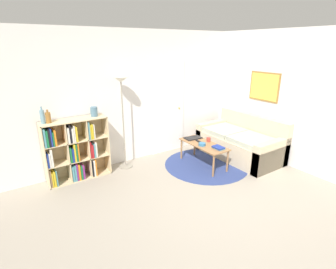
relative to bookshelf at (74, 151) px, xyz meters
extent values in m
plane|color=gray|center=(1.49, -2.33, -0.54)|extent=(14.00, 14.00, 0.00)
cube|color=silver|center=(1.49, 0.21, 0.76)|extent=(7.41, 0.05, 2.60)
cube|color=white|center=(2.11, 0.18, 0.46)|extent=(0.82, 0.02, 2.01)
sphere|color=tan|center=(2.40, 0.15, 0.42)|extent=(0.04, 0.04, 0.04)
cube|color=silver|center=(3.71, -1.07, 0.76)|extent=(0.05, 5.51, 2.60)
cube|color=olive|center=(3.68, -1.06, 0.94)|extent=(0.02, 0.70, 0.59)
cube|color=yellow|center=(3.67, -1.06, 0.94)|extent=(0.01, 0.64, 0.53)
cylinder|color=navy|center=(2.33, -0.88, -0.54)|extent=(1.67, 1.67, 0.01)
cube|color=beige|center=(-0.49, 0.00, 0.01)|extent=(0.02, 0.34, 1.10)
cube|color=beige|center=(0.59, 0.00, 0.01)|extent=(0.02, 0.34, 1.10)
cube|color=beige|center=(0.05, 0.00, 0.55)|extent=(1.10, 0.34, 0.02)
cube|color=beige|center=(0.05, 0.00, -0.53)|extent=(1.10, 0.34, 0.02)
cube|color=beige|center=(0.05, 0.16, 0.01)|extent=(1.10, 0.02, 1.10)
cube|color=beige|center=(-0.12, 0.00, 0.01)|extent=(0.02, 0.32, 1.07)
cube|color=beige|center=(0.23, 0.00, 0.01)|extent=(0.02, 0.32, 1.07)
cube|color=beige|center=(0.05, 0.00, -0.17)|extent=(1.06, 0.32, 0.02)
cube|color=beige|center=(0.05, 0.00, 0.19)|extent=(1.06, 0.32, 0.02)
cube|color=olive|center=(-0.46, -0.07, -0.37)|extent=(0.02, 0.19, 0.31)
cube|color=gold|center=(-0.43, -0.06, -0.39)|extent=(0.02, 0.21, 0.26)
cube|color=gold|center=(-0.40, -0.07, -0.39)|extent=(0.03, 0.20, 0.27)
cube|color=teal|center=(-0.36, -0.03, -0.39)|extent=(0.02, 0.26, 0.27)
cube|color=teal|center=(-0.09, -0.06, -0.38)|extent=(0.03, 0.21, 0.28)
cube|color=teal|center=(-0.05, -0.03, -0.38)|extent=(0.03, 0.26, 0.29)
cube|color=#7F287A|center=(-0.02, -0.07, -0.37)|extent=(0.02, 0.19, 0.31)
cube|color=orange|center=(0.02, -0.03, -0.38)|extent=(0.03, 0.27, 0.29)
cube|color=#196B38|center=(0.06, -0.04, -0.39)|extent=(0.03, 0.25, 0.26)
cube|color=#7F287A|center=(0.09, -0.04, -0.39)|extent=(0.03, 0.25, 0.26)
cube|color=black|center=(0.26, -0.03, -0.38)|extent=(0.02, 0.27, 0.29)
cube|color=silver|center=(0.29, -0.06, -0.37)|extent=(0.03, 0.22, 0.31)
cube|color=orange|center=(0.32, -0.03, -0.37)|extent=(0.02, 0.27, 0.31)
cube|color=navy|center=(-0.46, -0.07, -0.04)|extent=(0.02, 0.20, 0.25)
cube|color=silver|center=(-0.43, -0.05, -0.04)|extent=(0.02, 0.22, 0.24)
cube|color=silver|center=(-0.39, -0.06, 0.00)|extent=(0.03, 0.21, 0.31)
cube|color=#196B38|center=(-0.09, -0.06, -0.02)|extent=(0.03, 0.21, 0.27)
cube|color=navy|center=(-0.05, -0.04, -0.04)|extent=(0.03, 0.26, 0.24)
cube|color=gold|center=(-0.02, -0.06, 0.00)|extent=(0.03, 0.22, 0.32)
cube|color=#196B38|center=(0.01, -0.06, 0.00)|extent=(0.02, 0.20, 0.31)
cube|color=orange|center=(0.04, -0.05, 0.00)|extent=(0.02, 0.22, 0.32)
cube|color=#B21E23|center=(0.26, -0.06, -0.01)|extent=(0.02, 0.22, 0.30)
cube|color=#B21E23|center=(0.29, -0.07, -0.04)|extent=(0.03, 0.19, 0.24)
cube|color=teal|center=(0.32, -0.03, -0.04)|extent=(0.03, 0.26, 0.25)
cube|color=silver|center=(0.35, -0.04, -0.02)|extent=(0.03, 0.25, 0.28)
cube|color=teal|center=(-0.45, -0.04, 0.35)|extent=(0.03, 0.24, 0.31)
cube|color=#196B38|center=(-0.42, -0.04, 0.34)|extent=(0.03, 0.25, 0.28)
cube|color=black|center=(-0.38, -0.07, 0.35)|extent=(0.03, 0.19, 0.30)
cube|color=navy|center=(-0.35, -0.05, 0.35)|extent=(0.02, 0.23, 0.30)
cube|color=#196B38|center=(-0.33, -0.03, 0.32)|extent=(0.02, 0.27, 0.24)
cube|color=orange|center=(-0.30, -0.04, 0.33)|extent=(0.03, 0.25, 0.27)
cube|color=silver|center=(-0.09, -0.05, 0.33)|extent=(0.03, 0.22, 0.27)
cube|color=black|center=(-0.05, -0.04, 0.35)|extent=(0.03, 0.25, 0.31)
cube|color=silver|center=(-0.02, -0.05, 0.32)|extent=(0.03, 0.23, 0.25)
cube|color=silver|center=(0.01, -0.06, 0.34)|extent=(0.02, 0.22, 0.29)
cube|color=gold|center=(0.04, -0.05, 0.33)|extent=(0.03, 0.24, 0.26)
cube|color=teal|center=(0.26, -0.07, 0.35)|extent=(0.02, 0.19, 0.31)
cube|color=gold|center=(0.28, -0.07, 0.33)|extent=(0.02, 0.19, 0.26)
cube|color=gold|center=(0.31, -0.07, 0.33)|extent=(0.03, 0.19, 0.26)
cube|color=silver|center=(0.35, -0.05, 0.32)|extent=(0.02, 0.23, 0.25)
cylinder|color=gray|center=(0.94, -0.06, -0.53)|extent=(0.26, 0.26, 0.01)
cylinder|color=gray|center=(0.94, -0.06, 0.34)|extent=(0.02, 0.02, 1.67)
cone|color=white|center=(0.94, -0.06, 1.17)|extent=(0.27, 0.27, 0.10)
cube|color=#CCB793|center=(3.20, -0.95, -0.31)|extent=(0.94, 1.77, 0.46)
cube|color=#CCB793|center=(3.59, -0.95, -0.10)|extent=(0.16, 1.77, 0.87)
cube|color=#CCB793|center=(3.20, -1.75, -0.24)|extent=(0.94, 0.16, 0.60)
cube|color=#CCB793|center=(3.20, -0.14, -0.24)|extent=(0.94, 0.16, 0.60)
cube|color=#B7BA9F|center=(3.12, -1.31, -0.04)|extent=(0.74, 0.70, 0.10)
cube|color=#B7BA9F|center=(3.12, -0.58, -0.04)|extent=(0.74, 0.70, 0.10)
cube|color=#996B42|center=(2.28, -0.85, -0.10)|extent=(0.44, 1.06, 0.02)
cylinder|color=#996B42|center=(2.10, -1.34, -0.32)|extent=(0.04, 0.04, 0.44)
cylinder|color=#996B42|center=(2.10, -0.36, -0.32)|extent=(0.04, 0.04, 0.44)
cylinder|color=#996B42|center=(2.46, -1.34, -0.32)|extent=(0.04, 0.04, 0.44)
cylinder|color=#996B42|center=(2.46, -0.36, -0.32)|extent=(0.04, 0.04, 0.44)
cube|color=black|center=(2.30, -0.49, -0.07)|extent=(0.36, 0.23, 0.02)
cylinder|color=teal|center=(2.18, -0.91, -0.06)|extent=(0.14, 0.14, 0.05)
cube|color=teal|center=(2.34, -1.20, -0.08)|extent=(0.15, 0.21, 0.01)
cube|color=navy|center=(2.33, -1.20, -0.06)|extent=(0.15, 0.21, 0.03)
cylinder|color=#A33D33|center=(2.43, -0.81, -0.04)|extent=(0.08, 0.08, 0.09)
cube|color=black|center=(2.26, -0.71, -0.07)|extent=(0.05, 0.18, 0.02)
cylinder|color=#6B93A3|center=(-0.42, 0.00, 0.67)|extent=(0.07, 0.07, 0.22)
cylinder|color=#6B93A3|center=(-0.42, 0.00, 0.81)|extent=(0.03, 0.03, 0.06)
cylinder|color=olive|center=(-0.33, 0.00, 0.65)|extent=(0.08, 0.08, 0.18)
cylinder|color=olive|center=(-0.33, 0.00, 0.76)|extent=(0.03, 0.03, 0.04)
cylinder|color=slate|center=(0.42, 0.00, 0.65)|extent=(0.12, 0.12, 0.17)
camera|label=1|loc=(-0.99, -4.47, 1.77)|focal=28.00mm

